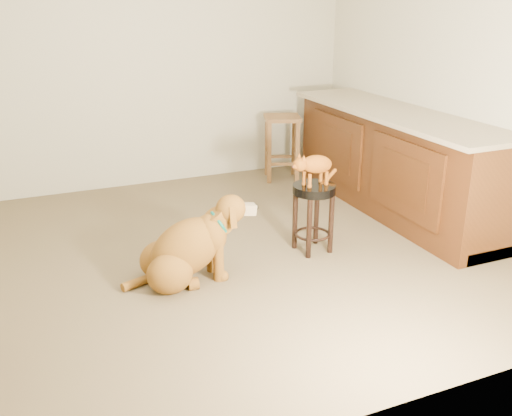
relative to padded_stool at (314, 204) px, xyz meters
name	(u,v)px	position (x,y,z in m)	size (l,w,h in m)	color
floor	(205,257)	(-0.82, 0.22, -0.39)	(4.50, 4.00, 0.01)	brown
room_shell	(198,31)	(-0.82, 0.22, 1.29)	(4.54, 4.04, 2.62)	#BBB596
cabinet_run	(395,165)	(1.12, 0.52, 0.05)	(0.70, 2.56, 0.94)	#42210B
padded_stool	(314,204)	(0.00, 0.00, 0.00)	(0.33, 0.33, 0.54)	black
wood_stool	(282,147)	(0.59, 1.80, -0.03)	(0.48, 0.48, 0.69)	brown
golden_retriever	(188,249)	(-1.05, -0.10, -0.15)	(1.01, 0.50, 0.64)	brown
tabby_kitten	(314,166)	(-0.01, 0.00, 0.31)	(0.45, 0.20, 0.29)	#89420D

